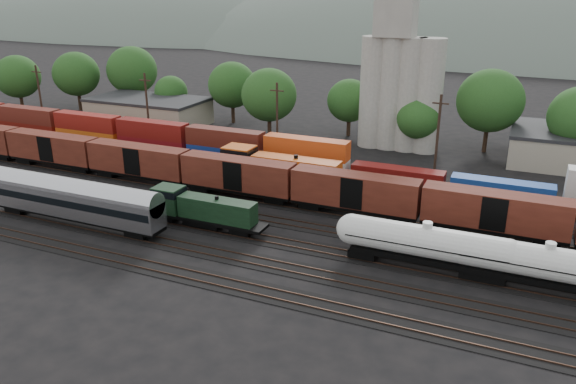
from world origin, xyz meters
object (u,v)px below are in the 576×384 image
at_px(tank_car_a, 426,243).
at_px(grain_silo, 400,80).
at_px(green_locomotive, 197,208).
at_px(orange_locomotive, 273,168).
at_px(passenger_coach, 73,198).

height_order(tank_car_a, grain_silo, grain_silo).
height_order(green_locomotive, grain_silo, grain_silo).
bearing_deg(tank_car_a, orange_locomotive, 146.83).
bearing_deg(green_locomotive, tank_car_a, 0.00).
bearing_deg(passenger_coach, grain_silo, 60.63).
relative_size(green_locomotive, passenger_coach, 0.65).
height_order(orange_locomotive, grain_silo, grain_silo).
bearing_deg(grain_silo, tank_car_a, -73.11).
bearing_deg(orange_locomotive, tank_car_a, -33.17).
bearing_deg(orange_locomotive, passenger_coach, -127.57).
distance_m(orange_locomotive, grain_silo, 29.29).
xyz_separation_m(green_locomotive, tank_car_a, (25.28, 0.00, 0.45)).
relative_size(tank_car_a, passenger_coach, 0.76).
height_order(tank_car_a, orange_locomotive, orange_locomotive).
distance_m(green_locomotive, orange_locomotive, 15.19).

